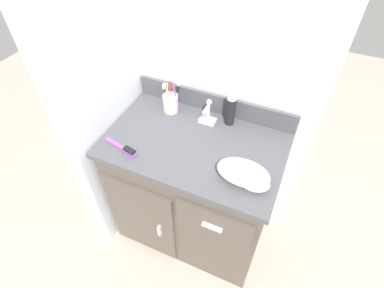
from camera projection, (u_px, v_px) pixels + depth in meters
The scene contains 10 objects.
ground_plane at pixel (194, 226), 2.07m from camera, with size 6.00×6.00×0.00m, color #ADA393.
wall_back at pixel (221, 60), 1.50m from camera, with size 1.08×0.08×2.20m, color silver.
wall_left at pixel (99, 71), 1.43m from camera, with size 0.08×0.64×2.20m, color silver.
vanity at pixel (193, 190), 1.77m from camera, with size 0.90×0.58×0.82m.
backsplash at pixel (214, 103), 1.62m from camera, with size 0.90×0.02×0.11m.
sink_faucet at pixel (208, 115), 1.57m from camera, with size 0.09×0.09×0.14m.
toothbrush_cup at pixel (171, 102), 1.63m from camera, with size 0.10×0.10×0.20m.
shaving_cream_can at pixel (231, 110), 1.53m from camera, with size 0.05×0.05×0.18m.
hairbrush at pixel (125, 149), 1.45m from camera, with size 0.20×0.07×0.03m.
hand_towel at pixel (246, 175), 1.30m from camera, with size 0.24×0.14×0.09m.
Camera 1 is at (0.41, -0.96, 1.88)m, focal length 28.00 mm.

